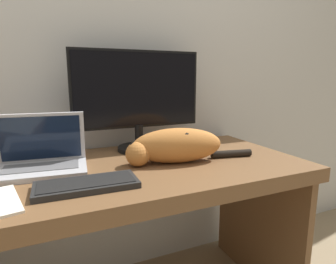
# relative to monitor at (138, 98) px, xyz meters

# --- Properties ---
(wall_back) EXTENTS (6.40, 0.06, 2.60)m
(wall_back) POSITION_rel_monitor_xyz_m (-0.18, 0.18, 0.31)
(wall_back) COLOR silver
(wall_back) RESTS_ON ground_plane
(desk) EXTENTS (1.58, 0.69, 0.73)m
(desk) POSITION_rel_monitor_xyz_m (-0.18, -0.22, -0.40)
(desk) COLOR brown
(desk) RESTS_ON ground_plane
(monitor) EXTENTS (0.62, 0.21, 0.48)m
(monitor) POSITION_rel_monitor_xyz_m (0.00, 0.00, 0.00)
(monitor) COLOR black
(monitor) RESTS_ON desk
(laptop) EXTENTS (0.35, 0.24, 0.22)m
(laptop) POSITION_rel_monitor_xyz_m (-0.44, -0.15, -0.21)
(laptop) COLOR #B7B7BC
(laptop) RESTS_ON desk
(external_keyboard) EXTENTS (0.33, 0.15, 0.02)m
(external_keyboard) POSITION_rel_monitor_xyz_m (-0.30, -0.39, -0.25)
(external_keyboard) COLOR black
(external_keyboard) RESTS_ON desk
(cat) EXTENTS (0.57, 0.20, 0.15)m
(cat) POSITION_rel_monitor_xyz_m (0.07, -0.26, -0.18)
(cat) COLOR #C67A38
(cat) RESTS_ON desk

